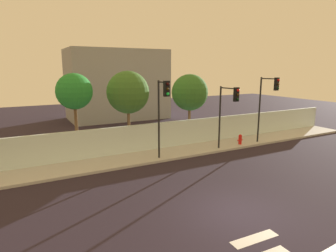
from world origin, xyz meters
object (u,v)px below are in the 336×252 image
at_px(traffic_light_left, 268,96).
at_px(roadside_tree_leftmost, 74,92).
at_px(traffic_light_right, 229,104).
at_px(roadside_tree_midright, 190,93).
at_px(roadside_tree_midleft, 128,92).
at_px(fire_hydrant, 240,139).
at_px(traffic_light_center, 163,103).

relative_size(traffic_light_left, roadside_tree_leftmost, 0.91).
relative_size(traffic_light_right, roadside_tree_midright, 0.83).
distance_m(roadside_tree_midleft, roadside_tree_midright, 5.06).
bearing_deg(traffic_light_left, fire_hydrant, 158.44).
relative_size(roadside_tree_leftmost, roadside_tree_midright, 1.03).
distance_m(traffic_light_center, roadside_tree_leftmost, 5.82).
bearing_deg(roadside_tree_midright, traffic_light_right, -84.87).
bearing_deg(roadside_tree_midleft, traffic_light_right, -37.67).
bearing_deg(traffic_light_left, roadside_tree_midleft, 156.13).
xyz_separation_m(traffic_light_left, traffic_light_center, (-8.42, 0.22, -0.07)).
xyz_separation_m(traffic_light_center, roadside_tree_leftmost, (-4.34, 3.84, 0.55)).
bearing_deg(roadside_tree_midleft, roadside_tree_midright, 0.00).
bearing_deg(traffic_light_left, roadside_tree_midright, 135.37).
distance_m(fire_hydrant, roadside_tree_midright, 5.19).
height_order(roadside_tree_midleft, roadside_tree_midright, roadside_tree_midleft).
height_order(traffic_light_left, roadside_tree_leftmost, roadside_tree_leftmost).
bearing_deg(traffic_light_right, roadside_tree_midright, 95.13).
bearing_deg(traffic_light_center, roadside_tree_leftmost, 138.51).
xyz_separation_m(traffic_light_right, fire_hydrant, (1.93, 0.85, -2.78)).
bearing_deg(roadside_tree_leftmost, traffic_light_left, -17.64).
relative_size(traffic_light_left, traffic_light_center, 1.01).
bearing_deg(roadside_tree_midleft, roadside_tree_leftmost, 180.00).
xyz_separation_m(traffic_light_left, traffic_light_right, (-3.73, -0.14, -0.37)).
bearing_deg(fire_hydrant, traffic_light_left, -21.56).
bearing_deg(roadside_tree_midright, roadside_tree_leftmost, 180.00).
distance_m(traffic_light_left, roadside_tree_midleft, 10.03).
bearing_deg(fire_hydrant, traffic_light_center, -175.73).
bearing_deg(roadside_tree_midleft, traffic_light_center, -78.96).
height_order(traffic_light_left, fire_hydrant, traffic_light_left).
relative_size(roadside_tree_midleft, roadside_tree_midright, 1.05).
xyz_separation_m(roadside_tree_midleft, roadside_tree_midright, (5.06, 0.00, -0.21)).
xyz_separation_m(traffic_light_right, roadside_tree_midright, (-0.38, 4.20, 0.46)).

